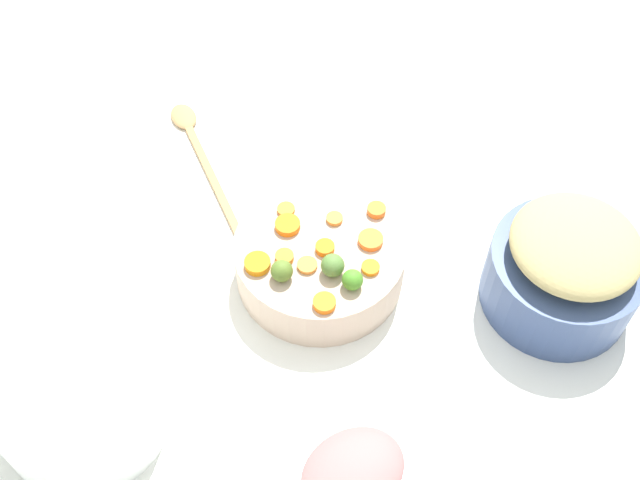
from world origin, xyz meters
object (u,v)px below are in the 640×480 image
(casserole_dish, at_px, (81,402))
(ham_plate, at_px, (340,473))
(metal_pot, at_px, (561,278))
(wooden_spoon, at_px, (196,143))
(serving_bowl_carrots, at_px, (320,260))

(casserole_dish, relative_size, ham_plate, 0.95)
(ham_plate, bearing_deg, casserole_dish, -173.19)
(casserole_dish, xyz_separation_m, ham_plate, (0.35, 0.04, -0.05))
(metal_pot, relative_size, wooden_spoon, 0.88)
(serving_bowl_carrots, height_order, ham_plate, serving_bowl_carrots)
(serving_bowl_carrots, height_order, wooden_spoon, serving_bowl_carrots)
(serving_bowl_carrots, distance_m, ham_plate, 0.32)
(casserole_dish, bearing_deg, serving_bowl_carrots, 56.84)
(wooden_spoon, height_order, ham_plate, same)
(metal_pot, relative_size, ham_plate, 0.94)
(serving_bowl_carrots, bearing_deg, metal_pot, 12.95)
(metal_pot, height_order, ham_plate, metal_pot)
(serving_bowl_carrots, xyz_separation_m, metal_pot, (0.34, 0.08, 0.01))
(serving_bowl_carrots, height_order, casserole_dish, casserole_dish)
(serving_bowl_carrots, distance_m, metal_pot, 0.35)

